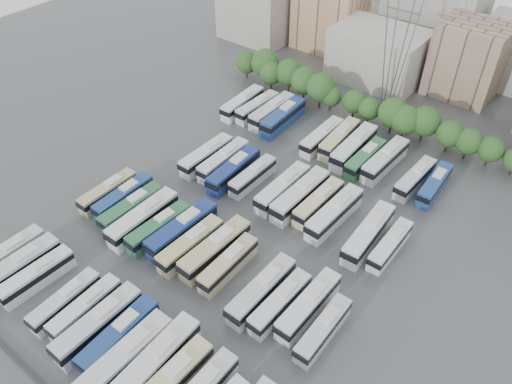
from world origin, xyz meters
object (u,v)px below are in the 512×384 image
Objects in this scene: bus_r0_s2 at (37,276)px; bus_r3_s13 at (435,184)px; electricity_pylon at (402,23)px; bus_r3_s3 at (283,117)px; bus_r1_s11 at (280,303)px; bus_r3_s12 at (415,178)px; bus_r3_s6 at (322,137)px; bus_r1_s5 at (182,230)px; bus_r0_s9 at (155,362)px; bus_r3_s0 at (242,103)px; bus_r0_s8 at (126,358)px; bus_r0_s5 at (86,308)px; bus_r2_s13 at (390,245)px; bus_r2_s3 at (224,160)px; bus_r0_s0 at (7,256)px; bus_r2_s8 at (300,195)px; bus_r1_s10 at (262,290)px; bus_r3_s1 at (257,107)px; bus_r2_s9 at (318,202)px; bus_r0_s10 at (169,383)px; bus_r3_s8 at (354,147)px; bus_r2_s2 at (207,155)px; bus_r2_s7 at (283,188)px; bus_r2_s5 at (253,176)px; bus_r3_s7 at (339,139)px; bus_r2_s10 at (334,213)px; bus_r1_s13 at (323,329)px; bus_r1_s4 at (159,228)px; bus_r1_s7 at (215,249)px; bus_r3_s10 at (385,160)px; bus_r0_s1 at (18,268)px; bus_r3_s9 at (365,158)px; bus_r1_s6 at (191,245)px; bus_r2_s12 at (368,234)px; bus_r2_s4 at (234,170)px; bus_r3_s2 at (272,111)px; bus_r1_s3 at (143,218)px; bus_r0_s6 at (98,324)px; bus_r1_s12 at (308,305)px; bus_r1_s0 at (108,192)px; bus_r1_s1 at (124,197)px.

bus_r0_s2 is 64.90m from bus_r3_s13.
electricity_pylon is 2.57× the size of bus_r3_s3.
bus_r1_s11 is 36.02m from bus_r3_s12.
bus_r1_s5 is at bearing -95.64° from bus_r3_s6.
bus_r0_s9 is 1.12× the size of bus_r3_s0.
bus_r0_s8 is at bearing -87.70° from electricity_pylon.
bus_r0_s5 reaches higher than bus_r2_s13.
bus_r3_s0 is at bearing 118.36° from bus_r2_s3.
bus_r0_s0 is 45.83m from bus_r2_s8.
bus_r1_s10 is 47.99m from bus_r3_s1.
bus_r1_s10 is at bearing -78.25° from bus_r2_s9.
bus_r0_s10 reaches higher than bus_r0_s0.
bus_r2_s2 is at bearing -138.15° from bus_r3_s8.
bus_r2_s7 is at bearing 106.38° from bus_r0_s10.
bus_r3_s7 is at bearing 71.78° from bus_r2_s5.
bus_r0_s2 reaches higher than bus_r2_s13.
bus_r1_s13 is at bearing -60.10° from bus_r2_s10.
bus_r1_s4 is 29.94m from bus_r1_s13.
bus_r0_s8 is at bearing -91.18° from bus_r3_s8.
bus_r1_s7 is at bearing -72.07° from bus_r3_s3.
bus_r3_s3 reaches higher than bus_r3_s10.
bus_r0_s1 is 46.53m from bus_r2_s9.
bus_r3_s9 is (6.84, 16.39, -0.19)m from bus_r2_s7.
bus_r3_s3 reaches higher than bus_r3_s13.
bus_r3_s9 is at bearing 51.88° from bus_r2_s5.
bus_r0_s10 is 1.03× the size of bus_r2_s2.
bus_r0_s0 is 0.90× the size of bus_r1_s5.
bus_r1_s6 is 1.05× the size of bus_r3_s9.
bus_r2_s4 is at bearing 178.76° from bus_r2_s12.
bus_r2_s9 is 28.79m from bus_r3_s2.
bus_r3_s3 is at bearing 94.73° from bus_r0_s5.
bus_r2_s4 is (9.82, 36.34, -0.05)m from bus_r0_s1.
bus_r2_s5 is 0.94× the size of bus_r3_s1.
bus_r3_s0 is (-39.68, 18.24, -0.16)m from bus_r2_s12.
electricity_pylon reaches higher than bus_r3_s13.
bus_r2_s2 reaches higher than bus_r2_s9.
bus_r1_s3 is 49.32m from bus_r3_s13.
bus_r1_s11 is 0.94× the size of bus_r2_s3.
electricity_pylon is 43.44m from bus_r2_s4.
bus_r0_s0 is 1.05× the size of bus_r0_s2.
bus_r3_s8 is at bearing 61.37° from bus_r2_s5.
bus_r0_s8 is at bearing -108.63° from bus_r3_s13.
bus_r1_s7 is 0.97× the size of bus_r3_s8.
bus_r0_s6 reaches higher than bus_r1_s12.
bus_r3_s3 is at bearing 122.30° from bus_r1_s10.
bus_r0_s2 is 34.55m from bus_r1_s11.
bus_r1_s6 is 1.04× the size of bus_r3_s1.
bus_r2_s10 is (33.01, 18.66, 0.28)m from bus_r1_s0.
bus_r1_s6 reaches higher than bus_r0_s2.
bus_r3_s12 is (36.14, 34.58, -0.03)m from bus_r1_s1.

